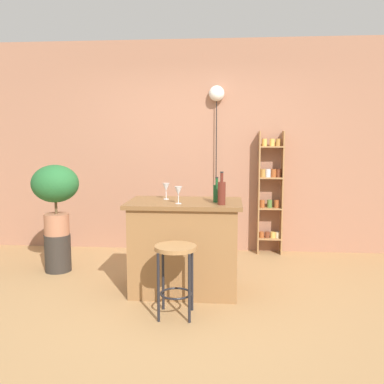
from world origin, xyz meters
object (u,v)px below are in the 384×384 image
(spice_shelf, at_px, (270,192))
(wine_glass_center, at_px, (178,191))
(bottle_spirits_clear, at_px, (217,193))
(plant_stool, at_px, (58,253))
(pendant_globe_light, at_px, (217,96))
(bottle_sauce_amber, at_px, (222,192))
(potted_plant, at_px, (55,190))
(wine_glass_left, at_px, (166,188))
(bar_stool, at_px, (176,263))

(spice_shelf, relative_size, wine_glass_center, 9.82)
(spice_shelf, bearing_deg, bottle_spirits_clear, -113.43)
(plant_stool, height_order, wine_glass_center, wine_glass_center)
(plant_stool, bearing_deg, pendant_globe_light, 30.11)
(plant_stool, bearing_deg, bottle_spirits_clear, -16.38)
(bottle_sauce_amber, bearing_deg, potted_plant, 159.71)
(plant_stool, height_order, pendant_globe_light, pendant_globe_light)
(potted_plant, bearing_deg, wine_glass_center, -24.35)
(bottle_sauce_amber, bearing_deg, bottle_spirits_clear, 107.76)
(potted_plant, distance_m, wine_glass_center, 1.62)
(wine_glass_left, bearing_deg, pendant_globe_light, 72.00)
(bar_stool, bearing_deg, spice_shelf, 64.89)
(bar_stool, bearing_deg, plant_stool, 143.21)
(potted_plant, bearing_deg, spice_shelf, 21.53)
(bar_stool, bearing_deg, wine_glass_left, 104.18)
(wine_glass_left, bearing_deg, potted_plant, 163.60)
(bottle_spirits_clear, relative_size, wine_glass_left, 1.49)
(plant_stool, distance_m, bottle_spirits_clear, 2.07)
(bar_stool, relative_size, wine_glass_left, 3.78)
(spice_shelf, bearing_deg, pendant_globe_light, 176.07)
(bottle_spirits_clear, height_order, wine_glass_center, bottle_spirits_clear)
(plant_stool, height_order, bottle_spirits_clear, bottle_spirits_clear)
(wine_glass_center, bearing_deg, bottle_sauce_amber, -3.98)
(plant_stool, height_order, bottle_sauce_amber, bottle_sauce_amber)
(bottle_sauce_amber, bearing_deg, bar_stool, -131.48)
(spice_shelf, distance_m, potted_plant, 2.68)
(plant_stool, bearing_deg, bottle_sauce_amber, -20.29)
(bar_stool, bearing_deg, potted_plant, 143.21)
(bottle_sauce_amber, xyz_separation_m, wine_glass_center, (-0.41, 0.03, 0.00))
(bar_stool, xyz_separation_m, spice_shelf, (0.99, 2.11, 0.35))
(spice_shelf, distance_m, plant_stool, 2.75)
(bottle_sauce_amber, bearing_deg, spice_shelf, 70.07)
(bottle_sauce_amber, bearing_deg, wine_glass_center, 176.02)
(spice_shelf, relative_size, bottle_spirits_clear, 6.58)
(potted_plant, xyz_separation_m, wine_glass_center, (1.48, -0.67, 0.08))
(spice_shelf, height_order, wine_glass_left, spice_shelf)
(potted_plant, xyz_separation_m, pendant_globe_light, (1.78, 1.03, 1.11))
(bar_stool, distance_m, pendant_globe_light, 2.69)
(plant_stool, xyz_separation_m, bottle_sauce_amber, (1.88, -0.70, 0.81))
(wine_glass_center, xyz_separation_m, pendant_globe_light, (0.30, 1.70, 1.03))
(plant_stool, bearing_deg, spice_shelf, 21.53)
(bottle_spirits_clear, xyz_separation_m, pendant_globe_light, (-0.05, 1.57, 1.06))
(bar_stool, xyz_separation_m, plant_stool, (-1.50, 1.13, -0.25))
(bar_stool, distance_m, potted_plant, 1.94)
(spice_shelf, bearing_deg, plant_stool, -158.47)
(bottle_spirits_clear, xyz_separation_m, wine_glass_center, (-0.36, -0.13, 0.03))
(plant_stool, xyz_separation_m, bottle_spirits_clear, (1.83, -0.54, 0.79))
(bottle_sauce_amber, height_order, wine_glass_left, bottle_sauce_amber)
(bottle_sauce_amber, distance_m, wine_glass_left, 0.64)
(bottle_sauce_amber, bearing_deg, wine_glass_left, 151.37)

